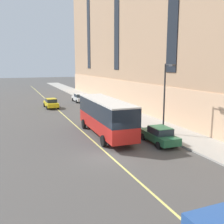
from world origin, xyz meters
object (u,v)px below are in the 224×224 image
(parked_car_white_2, at_px, (79,98))
(street_lamp, at_px, (166,92))
(parked_car_green_5, at_px, (159,135))
(parked_car_champagne_4, at_px, (97,106))
(city_bus, at_px, (105,115))
(taxi_cab, at_px, (51,103))

(parked_car_white_2, xyz_separation_m, street_lamp, (1.84, -26.49, 3.62))
(parked_car_green_5, relative_size, street_lamp, 0.67)
(parked_car_white_2, relative_size, parked_car_champagne_4, 0.97)
(city_bus, xyz_separation_m, taxi_cab, (-2.37, 19.27, -1.33))
(city_bus, xyz_separation_m, parked_car_champagne_4, (3.65, 13.70, -1.33))
(city_bus, bearing_deg, taxi_cab, 97.01)
(city_bus, relative_size, parked_car_champagne_4, 2.29)
(parked_car_champagne_4, relative_size, street_lamp, 0.69)
(city_bus, distance_m, parked_car_champagne_4, 14.24)
(parked_car_champagne_4, relative_size, parked_car_green_5, 1.02)
(city_bus, bearing_deg, parked_car_white_2, 81.40)
(taxi_cab, bearing_deg, street_lamp, -69.74)
(street_lamp, bearing_deg, parked_car_champagne_4, 96.77)
(parked_car_white_2, distance_m, parked_car_champagne_4, 10.66)
(parked_car_champagne_4, bearing_deg, parked_car_white_2, 89.81)
(city_bus, distance_m, taxi_cab, 19.46)
(city_bus, relative_size, parked_car_white_2, 2.37)
(parked_car_white_2, relative_size, street_lamp, 0.66)
(taxi_cab, bearing_deg, parked_car_green_5, -75.75)
(street_lamp, bearing_deg, parked_car_green_5, -132.28)
(parked_car_green_5, distance_m, street_lamp, 4.62)
(parked_car_champagne_4, bearing_deg, city_bus, -104.92)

